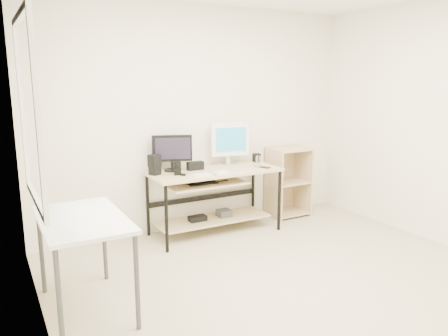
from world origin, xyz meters
name	(u,v)px	position (x,y,z in m)	size (l,w,h in m)	color
room	(295,138)	(-0.14, 0.04, 1.32)	(4.01, 4.01, 2.62)	#C0B493
desk	(212,188)	(-0.03, 1.66, 0.54)	(1.50, 0.65, 0.75)	#D0B984
side_table	(83,227)	(-1.68, 0.60, 0.67)	(0.60, 1.00, 0.75)	white
shelf_unit	(286,181)	(1.15, 1.82, 0.45)	(0.50, 0.40, 0.90)	#CFB381
black_monitor	(172,151)	(-0.44, 1.83, 0.98)	(0.43, 0.19, 0.41)	black
white_imac	(230,140)	(0.31, 1.84, 1.04)	(0.48, 0.15, 0.51)	silver
keyboard	(210,174)	(-0.16, 1.47, 0.76)	(0.42, 0.12, 0.01)	white
mouse	(213,173)	(-0.13, 1.44, 0.77)	(0.08, 0.12, 0.04)	#B1B1B6
center_speaker	(195,166)	(-0.19, 1.76, 0.80)	(0.19, 0.08, 0.09)	black
speaker_left	(155,164)	(-0.68, 1.74, 0.87)	(0.14, 0.14, 0.22)	black
speaker_right	(257,158)	(0.70, 1.85, 0.80)	(0.09, 0.09, 0.10)	black
audio_controller	(177,168)	(-0.48, 1.60, 0.82)	(0.07, 0.05, 0.15)	black
volume_puck	(183,175)	(-0.43, 1.55, 0.76)	(0.05, 0.05, 0.02)	black
smartphone	(265,167)	(0.57, 1.48, 0.75)	(0.07, 0.13, 0.01)	black
coaster	(258,167)	(0.53, 1.56, 0.75)	(0.08, 0.08, 0.01)	#A7834B
drinking_glass	(258,161)	(0.53, 1.56, 0.82)	(0.06, 0.06, 0.12)	white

